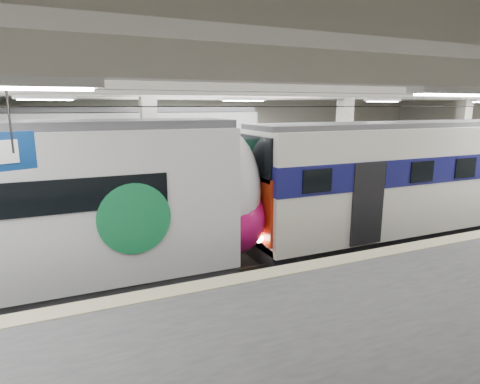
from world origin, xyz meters
name	(u,v)px	position (x,y,z in m)	size (l,w,h in m)	color
station_hall	(302,164)	(0.00, -1.74, 3.24)	(36.00, 24.00, 5.75)	black
modern_emu	(31,215)	(-6.52, 0.00, 2.15)	(13.53, 2.79, 4.38)	white
older_rer	(409,178)	(5.65, 0.00, 2.19)	(12.53, 2.77, 4.17)	white
far_train	(60,170)	(-5.87, 5.50, 2.41)	(14.78, 3.48, 4.66)	white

